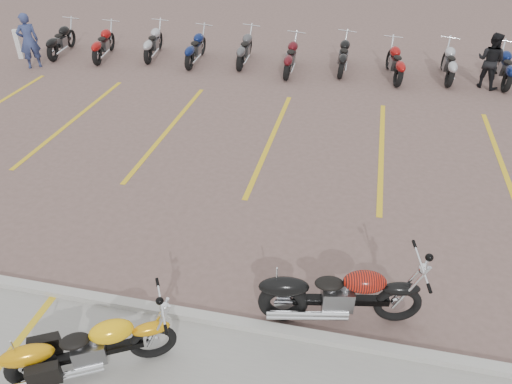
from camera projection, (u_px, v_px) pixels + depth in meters
ground at (228, 238)px, 9.17m from camera, size 100.00×100.00×0.00m
curb at (193, 316)px, 7.51m from camera, size 60.00×0.18×0.12m
parking_stripes at (271, 139)px, 12.42m from camera, size 38.00×5.50×0.01m
yellow_cruiser at (88, 348)px, 6.52m from camera, size 1.99×1.19×0.91m
flame_cruiser at (336, 296)px, 7.26m from camera, size 2.38×0.62×0.99m
person_a at (28, 41)px, 16.35m from camera, size 0.76×0.76×1.79m
person_b at (491, 61)px, 14.90m from camera, size 1.02×0.96×1.66m
bollard at (18, 44)px, 17.34m from camera, size 0.20×0.20×1.00m
bg_bike_row at (341, 57)px, 16.07m from camera, size 20.61×2.05×1.10m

